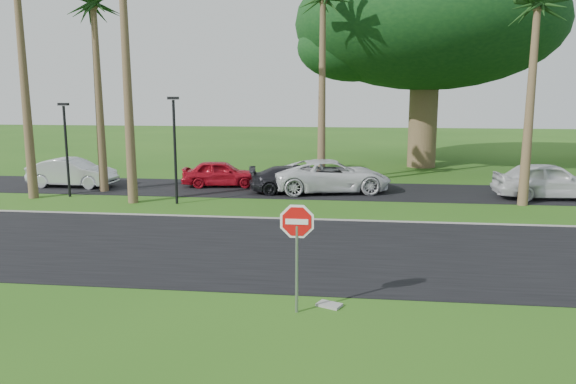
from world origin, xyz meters
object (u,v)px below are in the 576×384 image
Objects in this scene: stop_sign_near at (297,236)px; car_minivan at (332,176)px; car_red at (221,174)px; car_pickup at (549,181)px; car_silver at (72,173)px; car_dark at (295,180)px.

stop_sign_near is 0.46× the size of car_minivan.
car_red is 5.83m from car_minivan.
car_pickup is (15.66, -1.43, 0.16)m from car_red.
car_pickup reaches higher than car_minivan.
car_dark is at bearing -89.37° from car_silver.
stop_sign_near is at bearing 141.49° from car_pickup.
car_minivan is at bearing 83.27° from car_pickup.
stop_sign_near is 17.03m from car_red.
stop_sign_near is 14.81m from car_dark.
car_red is at bearing -79.95° from car_silver.
car_silver reaches higher than car_red.
car_pickup is at bearing -100.45° from car_dark.
stop_sign_near reaches higher than car_silver.
car_silver is at bearing 131.18° from stop_sign_near.
car_minivan reaches higher than car_dark.
car_red is at bearing 80.79° from car_pickup.
car_red is 4.21m from car_dark.
car_minivan is (5.75, -0.96, 0.12)m from car_red.
car_minivan is (1.76, 0.41, 0.15)m from car_dark.
stop_sign_near is at bearing -136.46° from car_silver.
stop_sign_near is at bearing -169.36° from car_red.
car_minivan is at bearing -87.37° from car_silver.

